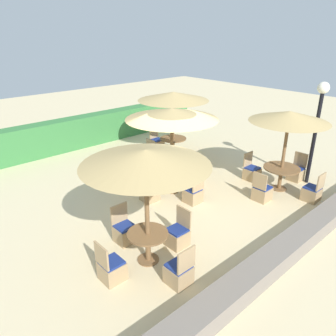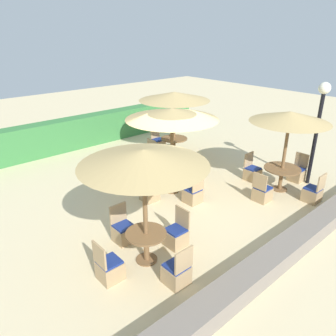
% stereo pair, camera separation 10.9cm
% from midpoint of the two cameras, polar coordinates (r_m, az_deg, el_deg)
% --- Properties ---
extents(ground_plane, '(40.00, 40.00, 0.00)m').
position_cam_midpoint_polar(ground_plane, '(9.88, 2.04, -5.82)').
color(ground_plane, beige).
extents(hedge_row, '(13.00, 0.70, 1.31)m').
position_cam_midpoint_polar(hedge_row, '(14.68, -16.15, 5.88)').
color(hedge_row, '#387A3D').
rests_on(hedge_row, ground_plane).
extents(stone_border, '(10.00, 0.56, 0.41)m').
position_cam_midpoint_polar(stone_border, '(8.07, 19.80, -12.98)').
color(stone_border, slate).
rests_on(stone_border, ground_plane).
extents(lamp_post, '(0.36, 0.36, 3.32)m').
position_cam_midpoint_polar(lamp_post, '(11.27, 24.52, 8.63)').
color(lamp_post, black).
rests_on(lamp_post, ground_plane).
extents(parasol_front_right, '(2.36, 2.36, 2.55)m').
position_cam_midpoint_polar(parasol_front_right, '(10.40, 20.09, 8.36)').
color(parasol_front_right, brown).
rests_on(parasol_front_right, ground_plane).
extents(round_table_front_right, '(1.13, 1.13, 0.75)m').
position_cam_midpoint_polar(round_table_front_right, '(10.95, 18.84, -0.61)').
color(round_table_front_right, brown).
rests_on(round_table_front_right, ground_plane).
extents(patio_chair_front_right_west, '(0.46, 0.46, 0.93)m').
position_cam_midpoint_polar(patio_chair_front_right_west, '(10.21, 15.73, -4.07)').
color(patio_chair_front_right_west, tan).
rests_on(patio_chair_front_right_west, ground_plane).
extents(patio_chair_front_right_north, '(0.46, 0.46, 0.93)m').
position_cam_midpoint_polar(patio_chair_front_right_north, '(11.52, 14.08, -0.71)').
color(patio_chair_front_right_north, tan).
rests_on(patio_chair_front_right_north, ground_plane).
extents(patio_chair_front_right_south, '(0.46, 0.46, 0.93)m').
position_cam_midpoint_polar(patio_chair_front_right_south, '(10.69, 23.54, -3.95)').
color(patio_chair_front_right_south, tan).
rests_on(patio_chair_front_right_south, ground_plane).
extents(patio_chair_front_right_east, '(0.46, 0.46, 0.93)m').
position_cam_midpoint_polar(patio_chair_front_right_east, '(11.95, 21.16, -0.74)').
color(patio_chair_front_right_east, tan).
rests_on(patio_chair_front_right_east, ground_plane).
extents(parasol_back_right, '(2.74, 2.74, 2.57)m').
position_cam_midpoint_polar(parasol_back_right, '(12.78, 0.69, 12.38)').
color(parasol_back_right, brown).
rests_on(parasol_back_right, ground_plane).
extents(round_table_back_right, '(1.06, 1.06, 0.73)m').
position_cam_midpoint_polar(round_table_back_right, '(13.24, 0.65, 4.60)').
color(round_table_back_right, brown).
rests_on(round_table_back_right, ground_plane).
extents(patio_chair_back_right_west, '(0.46, 0.46, 0.93)m').
position_cam_midpoint_polar(patio_chair_back_right_west, '(12.72, -2.61, 2.29)').
color(patio_chair_back_right_west, tan).
rests_on(patio_chair_back_right_west, ground_plane).
extents(patio_chair_back_right_north, '(0.46, 0.46, 0.93)m').
position_cam_midpoint_polar(patio_chair_back_right_north, '(14.05, -2.17, 4.35)').
color(patio_chair_back_right_north, tan).
rests_on(patio_chair_back_right_north, ground_plane).
extents(parasol_front_left, '(2.62, 2.62, 2.63)m').
position_cam_midpoint_polar(parasol_front_left, '(6.39, -4.43, 1.75)').
color(parasol_front_left, brown).
rests_on(parasol_front_left, ground_plane).
extents(round_table_front_left, '(0.90, 0.90, 0.72)m').
position_cam_midpoint_polar(round_table_front_left, '(7.31, -3.97, -12.45)').
color(round_table_front_left, brown).
rests_on(round_table_front_left, ground_plane).
extents(patio_chair_front_left_west, '(0.46, 0.46, 0.93)m').
position_cam_midpoint_polar(patio_chair_front_left_west, '(7.09, -10.31, -16.91)').
color(patio_chair_front_left_west, tan).
rests_on(patio_chair_front_left_west, ground_plane).
extents(patio_chair_front_left_north, '(0.46, 0.46, 0.93)m').
position_cam_midpoint_polar(patio_chair_front_left_north, '(8.12, -7.95, -10.92)').
color(patio_chair_front_left_north, tan).
rests_on(patio_chair_front_left_north, ground_plane).
extents(patio_chair_front_left_south, '(0.46, 0.46, 0.93)m').
position_cam_midpoint_polar(patio_chair_front_left_south, '(6.90, 1.48, -17.74)').
color(patio_chair_front_left_south, tan).
rests_on(patio_chair_front_left_south, ground_plane).
extents(patio_chair_front_left_east, '(0.46, 0.46, 0.93)m').
position_cam_midpoint_polar(patio_chair_front_left_east, '(7.92, 1.29, -11.65)').
color(patio_chair_front_left_east, tan).
rests_on(patio_chair_front_left_east, ground_plane).
extents(parasol_center, '(2.74, 2.74, 2.67)m').
position_cam_midpoint_polar(parasol_center, '(9.62, 0.35, 9.38)').
color(parasol_center, brown).
rests_on(parasol_center, ground_plane).
extents(round_table_center, '(0.97, 0.97, 0.76)m').
position_cam_midpoint_polar(round_table_center, '(10.25, 0.33, -1.11)').
color(round_table_center, brown).
rests_on(round_table_center, ground_plane).
extents(patio_chair_center_east, '(0.46, 0.46, 0.93)m').
position_cam_midpoint_polar(patio_chair_center_east, '(10.96, 4.01, -1.27)').
color(patio_chair_center_east, tan).
rests_on(patio_chair_center_east, ground_plane).
extents(patio_chair_center_west, '(0.46, 0.46, 0.93)m').
position_cam_midpoint_polar(patio_chair_center_west, '(9.84, -3.63, -4.26)').
color(patio_chair_center_west, tan).
rests_on(patio_chair_center_west, ground_plane).
extents(patio_chair_center_north, '(0.46, 0.46, 0.93)m').
position_cam_midpoint_polar(patio_chair_center_north, '(11.06, -3.31, -1.03)').
color(patio_chair_center_north, tan).
rests_on(patio_chair_center_north, ground_plane).
extents(patio_chair_center_south, '(0.46, 0.46, 0.93)m').
position_cam_midpoint_polar(patio_chair_center_south, '(9.74, 4.08, -4.56)').
color(patio_chair_center_south, tan).
rests_on(patio_chair_center_south, ground_plane).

